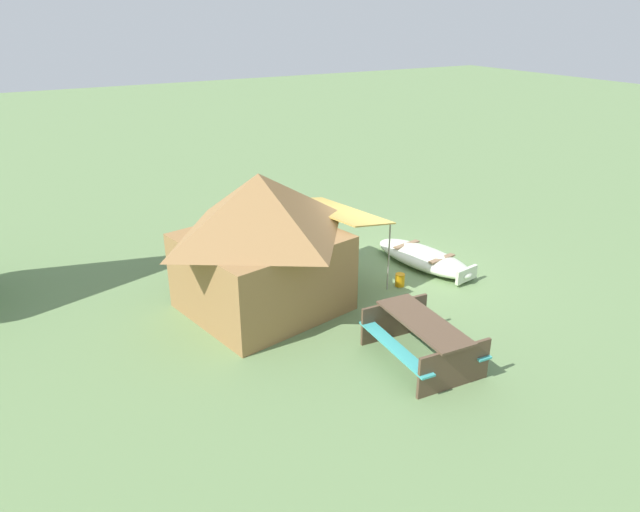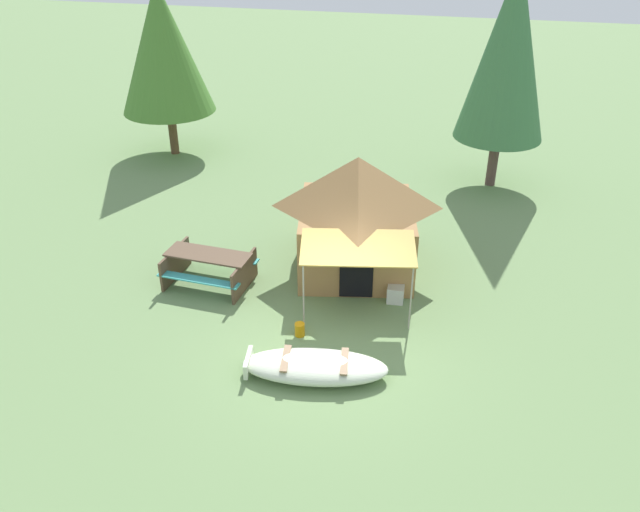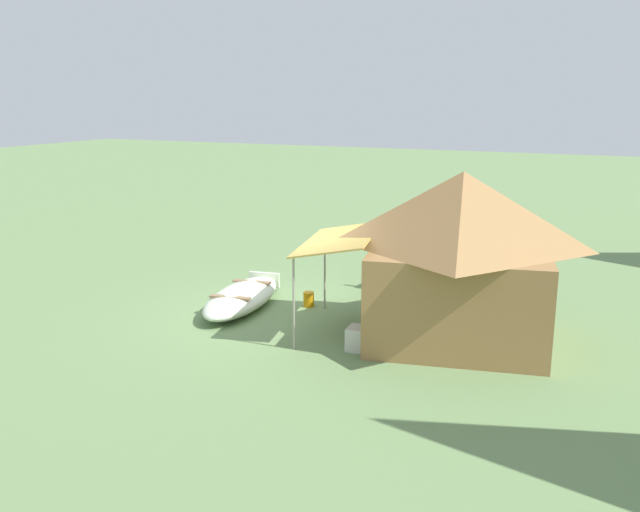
{
  "view_description": "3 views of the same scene",
  "coord_description": "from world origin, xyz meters",
  "px_view_note": "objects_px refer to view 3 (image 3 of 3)",
  "views": [
    {
      "loc": [
        -10.05,
        7.49,
        5.77
      ],
      "look_at": [
        0.22,
        1.67,
        0.71
      ],
      "focal_mm": 32.58,
      "sensor_mm": 36.0,
      "label": 1
    },
    {
      "loc": [
        2.29,
        -10.33,
        8.18
      ],
      "look_at": [
        -0.56,
        1.35,
        1.26
      ],
      "focal_mm": 35.96,
      "sensor_mm": 36.0,
      "label": 2
    },
    {
      "loc": [
        10.87,
        5.7,
        4.09
      ],
      "look_at": [
        0.04,
        0.71,
        1.24
      ],
      "focal_mm": 38.1,
      "sensor_mm": 36.0,
      "label": 3
    }
  ],
  "objects_px": {
    "picnic_table": "(420,261)",
    "cooler_box": "(363,339)",
    "beached_rowboat": "(242,297)",
    "canvas_cabin_tent": "(459,254)",
    "fuel_can": "(309,299)"
  },
  "relations": [
    {
      "from": "beached_rowboat",
      "to": "canvas_cabin_tent",
      "type": "xyz_separation_m",
      "value": [
        -0.02,
        4.25,
        1.28
      ]
    },
    {
      "from": "canvas_cabin_tent",
      "to": "cooler_box",
      "type": "bearing_deg",
      "value": -46.63
    },
    {
      "from": "beached_rowboat",
      "to": "cooler_box",
      "type": "xyz_separation_m",
      "value": [
        1.16,
        3.0,
        -0.02
      ]
    },
    {
      "from": "picnic_table",
      "to": "cooler_box",
      "type": "bearing_deg",
      "value": 4.46
    },
    {
      "from": "beached_rowboat",
      "to": "picnic_table",
      "type": "distance_m",
      "value": 4.19
    },
    {
      "from": "canvas_cabin_tent",
      "to": "cooler_box",
      "type": "relative_size",
      "value": 9.43
    },
    {
      "from": "canvas_cabin_tent",
      "to": "cooler_box",
      "type": "xyz_separation_m",
      "value": [
        1.18,
        -1.25,
        -1.3
      ]
    },
    {
      "from": "beached_rowboat",
      "to": "fuel_can",
      "type": "xyz_separation_m",
      "value": [
        -0.61,
        1.17,
        -0.07
      ]
    },
    {
      "from": "beached_rowboat",
      "to": "canvas_cabin_tent",
      "type": "relative_size",
      "value": 0.63
    },
    {
      "from": "canvas_cabin_tent",
      "to": "picnic_table",
      "type": "bearing_deg",
      "value": -153.54
    },
    {
      "from": "canvas_cabin_tent",
      "to": "fuel_can",
      "type": "relative_size",
      "value": 15.92
    },
    {
      "from": "cooler_box",
      "to": "fuel_can",
      "type": "height_order",
      "value": "cooler_box"
    },
    {
      "from": "canvas_cabin_tent",
      "to": "picnic_table",
      "type": "relative_size",
      "value": 2.24
    },
    {
      "from": "fuel_can",
      "to": "cooler_box",
      "type": "bearing_deg",
      "value": 45.94
    },
    {
      "from": "picnic_table",
      "to": "cooler_box",
      "type": "height_order",
      "value": "picnic_table"
    }
  ]
}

